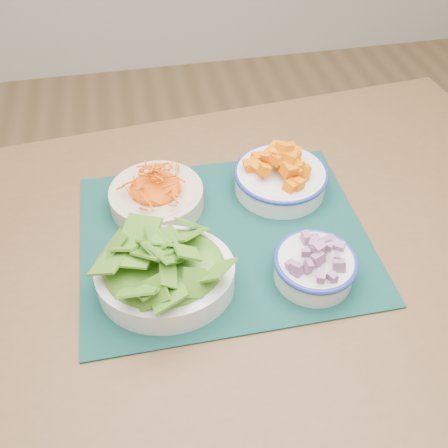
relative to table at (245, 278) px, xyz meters
name	(u,v)px	position (x,y,z in m)	size (l,w,h in m)	color
ground	(302,368)	(0.23, 0.13, -0.66)	(4.00, 4.00, 0.00)	#A07B4D
table	(245,278)	(0.00, 0.00, 0.00)	(1.38, 0.99, 0.75)	brown
placemat	(224,236)	(-0.03, 0.03, 0.09)	(0.51, 0.42, 0.00)	black
carrot_bowl	(156,193)	(-0.14, 0.14, 0.12)	(0.20, 0.20, 0.07)	beige
squash_bowl	(281,173)	(0.10, 0.14, 0.13)	(0.22, 0.22, 0.09)	silver
lettuce_bowl	(165,267)	(-0.15, -0.06, 0.14)	(0.25, 0.22, 0.10)	silver
onion_bowl	(315,263)	(0.09, -0.09, 0.13)	(0.14, 0.14, 0.07)	silver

